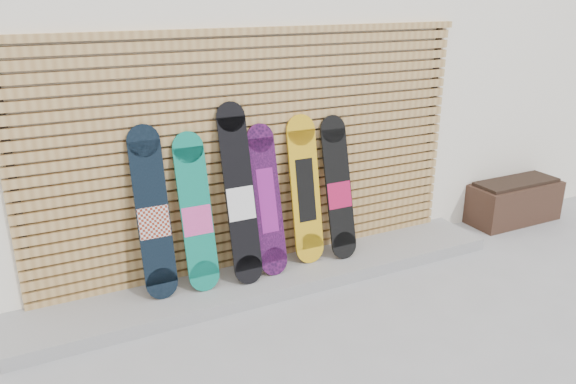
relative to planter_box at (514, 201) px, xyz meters
name	(u,v)px	position (x,y,z in m)	size (l,w,h in m)	color
ground	(322,314)	(-3.04, -0.78, -0.25)	(80.00, 80.00, 0.00)	gray
building	(225,54)	(-2.54, 2.72, 1.55)	(12.00, 5.00, 3.60)	white
concrete_step	(272,277)	(-3.19, -0.10, -0.19)	(4.60, 0.70, 0.12)	gray
slat_wall	(257,151)	(-3.19, 0.19, 0.96)	(4.26, 0.08, 2.29)	#AB8047
planter_box	(514,201)	(0.00, 0.00, 0.00)	(1.12, 0.47, 0.50)	#321F16
snowboard_0	(153,215)	(-4.22, 0.01, 0.59)	(0.27, 0.31, 1.46)	black
snowboard_1	(196,214)	(-3.86, -0.01, 0.54)	(0.27, 0.35, 1.36)	#0C735E
snowboard_2	(240,196)	(-3.46, -0.04, 0.65)	(0.26, 0.41, 1.58)	black
snowboard_3	(267,200)	(-3.19, -0.01, 0.55)	(0.26, 0.36, 1.36)	black
snowboard_4	(305,190)	(-2.78, 0.02, 0.57)	(0.29, 0.29, 1.40)	gold
snowboard_5	(339,189)	(-2.44, -0.01, 0.54)	(0.27, 0.36, 1.36)	black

